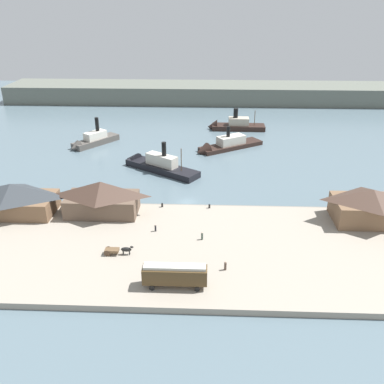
{
  "coord_description": "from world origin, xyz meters",
  "views": [
    {
      "loc": [
        5.03,
        -92.01,
        45.32
      ],
      "look_at": [
        1.12,
        1.6,
        2.0
      ],
      "focal_mm": 39.49,
      "sensor_mm": 36.0,
      "label": 1
    }
  ],
  "objects_px": {
    "ferry_approaching_east": "(232,125)",
    "mooring_post_center_west": "(162,205)",
    "pedestrian_standing_center": "(225,266)",
    "ferry_shed_central_terminal": "(13,198)",
    "ferry_departing_north": "(155,164)",
    "horse_cart": "(117,250)",
    "street_tram": "(175,274)",
    "pedestrian_near_west_shed": "(202,236)",
    "ferry_moored_west": "(223,146)",
    "pedestrian_by_tram": "(155,228)",
    "ferry_shed_customs_shed": "(371,205)",
    "ferry_near_quay": "(92,141)",
    "mooring_post_center_east": "(209,206)",
    "ferry_shed_east_terminal": "(102,197)"
  },
  "relations": [
    {
      "from": "ferry_approaching_east",
      "to": "mooring_post_center_west",
      "type": "bearing_deg",
      "value": -105.61
    },
    {
      "from": "pedestrian_standing_center",
      "to": "mooring_post_center_west",
      "type": "relative_size",
      "value": 1.94
    },
    {
      "from": "ferry_shed_central_terminal",
      "to": "ferry_departing_north",
      "type": "height_order",
      "value": "ferry_departing_north"
    },
    {
      "from": "ferry_shed_central_terminal",
      "to": "horse_cart",
      "type": "relative_size",
      "value": 3.34
    },
    {
      "from": "street_tram",
      "to": "ferry_approaching_east",
      "type": "distance_m",
      "value": 98.4
    },
    {
      "from": "pedestrian_near_west_shed",
      "to": "ferry_moored_west",
      "type": "xyz_separation_m",
      "value": [
        5.71,
        58.75,
        -0.67
      ]
    },
    {
      "from": "horse_cart",
      "to": "pedestrian_near_west_shed",
      "type": "bearing_deg",
      "value": 20.77
    },
    {
      "from": "ferry_shed_central_terminal",
      "to": "ferry_moored_west",
      "type": "xyz_separation_m",
      "value": [
        48.02,
        48.89,
        -3.5
      ]
    },
    {
      "from": "mooring_post_center_west",
      "to": "pedestrian_by_tram",
      "type": "bearing_deg",
      "value": -91.03
    },
    {
      "from": "pedestrian_by_tram",
      "to": "ferry_departing_north",
      "type": "relative_size",
      "value": 0.06
    },
    {
      "from": "mooring_post_center_west",
      "to": "ferry_departing_north",
      "type": "relative_size",
      "value": 0.04
    },
    {
      "from": "pedestrian_by_tram",
      "to": "pedestrian_standing_center",
      "type": "bearing_deg",
      "value": -42.97
    },
    {
      "from": "pedestrian_by_tram",
      "to": "ferry_shed_central_terminal",
      "type": "bearing_deg",
      "value": 167.96
    },
    {
      "from": "pedestrian_near_west_shed",
      "to": "ferry_shed_customs_shed",
      "type": "bearing_deg",
      "value": 14.53
    },
    {
      "from": "pedestrian_standing_center",
      "to": "ferry_shed_central_terminal",
      "type": "bearing_deg",
      "value": 156.75
    },
    {
      "from": "pedestrian_near_west_shed",
      "to": "ferry_near_quay",
      "type": "height_order",
      "value": "ferry_near_quay"
    },
    {
      "from": "horse_cart",
      "to": "ferry_near_quay",
      "type": "height_order",
      "value": "ferry_near_quay"
    },
    {
      "from": "pedestrian_near_west_shed",
      "to": "pedestrian_standing_center",
      "type": "xyz_separation_m",
      "value": [
        4.33,
        -10.18,
        0.04
      ]
    },
    {
      "from": "ferry_shed_customs_shed",
      "to": "pedestrian_by_tram",
      "type": "relative_size",
      "value": 10.3
    },
    {
      "from": "ferry_approaching_east",
      "to": "ferry_near_quay",
      "type": "distance_m",
      "value": 52.11
    },
    {
      "from": "ferry_near_quay",
      "to": "ferry_moored_west",
      "type": "relative_size",
      "value": 0.75
    },
    {
      "from": "mooring_post_center_east",
      "to": "pedestrian_near_west_shed",
      "type": "bearing_deg",
      "value": -95.73
    },
    {
      "from": "ferry_shed_central_terminal",
      "to": "ferry_departing_north",
      "type": "distance_m",
      "value": 41.48
    },
    {
      "from": "ferry_shed_customs_shed",
      "to": "mooring_post_center_east",
      "type": "height_order",
      "value": "ferry_shed_customs_shed"
    },
    {
      "from": "ferry_shed_east_terminal",
      "to": "ferry_departing_north",
      "type": "distance_m",
      "value": 31.25
    },
    {
      "from": "mooring_post_center_west",
      "to": "horse_cart",
      "type": "bearing_deg",
      "value": -107.48
    },
    {
      "from": "pedestrian_standing_center",
      "to": "ferry_approaching_east",
      "type": "relative_size",
      "value": 0.08
    },
    {
      "from": "ferry_shed_east_terminal",
      "to": "street_tram",
      "type": "bearing_deg",
      "value": -54.65
    },
    {
      "from": "pedestrian_near_west_shed",
      "to": "pedestrian_standing_center",
      "type": "distance_m",
      "value": 11.06
    },
    {
      "from": "ferry_approaching_east",
      "to": "ferry_near_quay",
      "type": "height_order",
      "value": "ferry_near_quay"
    },
    {
      "from": "street_tram",
      "to": "ferry_approaching_east",
      "type": "bearing_deg",
      "value": 81.96
    },
    {
      "from": "ferry_shed_customs_shed",
      "to": "ferry_departing_north",
      "type": "bearing_deg",
      "value": 148.27
    },
    {
      "from": "ferry_shed_east_terminal",
      "to": "mooring_post_center_east",
      "type": "height_order",
      "value": "ferry_shed_east_terminal"
    },
    {
      "from": "ferry_shed_east_terminal",
      "to": "pedestrian_standing_center",
      "type": "bearing_deg",
      "value": -37.62
    },
    {
      "from": "ferry_shed_central_terminal",
      "to": "ferry_moored_west",
      "type": "height_order",
      "value": "ferry_shed_central_terminal"
    },
    {
      "from": "ferry_shed_east_terminal",
      "to": "horse_cart",
      "type": "xyz_separation_m",
      "value": [
        6.66,
        -16.5,
        -2.97
      ]
    },
    {
      "from": "mooring_post_center_west",
      "to": "ferry_moored_west",
      "type": "distance_m",
      "value": 47.2
    },
    {
      "from": "horse_cart",
      "to": "pedestrian_by_tram",
      "type": "xyz_separation_m",
      "value": [
        6.12,
        8.91,
        -0.23
      ]
    },
    {
      "from": "ferry_shed_customs_shed",
      "to": "mooring_post_center_east",
      "type": "relative_size",
      "value": 17.55
    },
    {
      "from": "ferry_departing_north",
      "to": "mooring_post_center_west",
      "type": "bearing_deg",
      "value": -79.23
    },
    {
      "from": "ferry_shed_central_terminal",
      "to": "pedestrian_standing_center",
      "type": "bearing_deg",
      "value": -23.25
    },
    {
      "from": "mooring_post_center_east",
      "to": "ferry_near_quay",
      "type": "relative_size",
      "value": 0.05
    },
    {
      "from": "street_tram",
      "to": "horse_cart",
      "type": "relative_size",
      "value": 1.94
    },
    {
      "from": "ferry_moored_west",
      "to": "mooring_post_center_east",
      "type": "bearing_deg",
      "value": -95.5
    },
    {
      "from": "ferry_shed_customs_shed",
      "to": "pedestrian_near_west_shed",
      "type": "bearing_deg",
      "value": -165.47
    },
    {
      "from": "ferry_shed_customs_shed",
      "to": "ferry_moored_west",
      "type": "relative_size",
      "value": 0.68
    },
    {
      "from": "ferry_approaching_east",
      "to": "ferry_shed_east_terminal",
      "type": "bearing_deg",
      "value": -114.07
    },
    {
      "from": "pedestrian_standing_center",
      "to": "horse_cart",
      "type": "bearing_deg",
      "value": 168.31
    },
    {
      "from": "mooring_post_center_east",
      "to": "ferry_approaching_east",
      "type": "distance_m",
      "value": 68.66
    },
    {
      "from": "ferry_near_quay",
      "to": "ferry_moored_west",
      "type": "distance_m",
      "value": 43.94
    }
  ]
}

